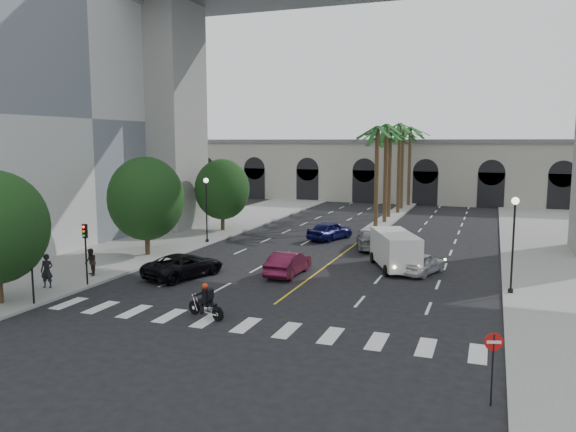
# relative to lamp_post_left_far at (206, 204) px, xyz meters

# --- Properties ---
(ground) EXTENTS (140.00, 140.00, 0.00)m
(ground) POSITION_rel_lamp_post_left_far_xyz_m (11.40, -16.00, -3.22)
(ground) COLOR black
(ground) RESTS_ON ground
(sidewalk_left) EXTENTS (8.00, 100.00, 0.15)m
(sidewalk_left) POSITION_rel_lamp_post_left_far_xyz_m (-3.60, -1.00, -3.15)
(sidewalk_left) COLOR gray
(sidewalk_left) RESTS_ON ground
(sidewalk_right) EXTENTS (8.00, 100.00, 0.15)m
(sidewalk_right) POSITION_rel_lamp_post_left_far_xyz_m (26.40, -1.00, -3.15)
(sidewalk_right) COLOR gray
(sidewalk_right) RESTS_ON ground
(median) EXTENTS (2.00, 24.00, 0.20)m
(median) POSITION_rel_lamp_post_left_far_xyz_m (11.40, 22.00, -3.12)
(median) COLOR gray
(median) RESTS_ON ground
(building_left) EXTENTS (16.50, 32.50, 20.60)m
(building_left) POSITION_rel_lamp_post_left_far_xyz_m (-15.60, -4.00, 7.09)
(building_left) COLOR silver
(building_left) RESTS_ON ground
(pier_building) EXTENTS (71.00, 10.50, 8.50)m
(pier_building) POSITION_rel_lamp_post_left_far_xyz_m (11.40, 39.00, 1.04)
(pier_building) COLOR #AFAE9D
(pier_building) RESTS_ON ground
(bridge) EXTENTS (75.00, 13.00, 26.00)m
(bridge) POSITION_rel_lamp_post_left_far_xyz_m (14.82, 6.00, 15.29)
(bridge) COLOR gray
(bridge) RESTS_ON ground
(palm_a) EXTENTS (3.20, 3.20, 10.30)m
(palm_a) POSITION_rel_lamp_post_left_far_xyz_m (11.40, 12.00, 5.88)
(palm_a) COLOR #47331E
(palm_a) RESTS_ON ground
(palm_b) EXTENTS (3.20, 3.20, 10.60)m
(palm_b) POSITION_rel_lamp_post_left_far_xyz_m (11.50, 16.00, 6.15)
(palm_b) COLOR #47331E
(palm_b) RESTS_ON ground
(palm_c) EXTENTS (3.20, 3.20, 10.10)m
(palm_c) POSITION_rel_lamp_post_left_far_xyz_m (11.20, 20.00, 5.69)
(palm_c) COLOR #47331E
(palm_c) RESTS_ON ground
(palm_d) EXTENTS (3.20, 3.20, 10.90)m
(palm_d) POSITION_rel_lamp_post_left_far_xyz_m (11.55, 24.00, 6.43)
(palm_d) COLOR #47331E
(palm_d) RESTS_ON ground
(palm_e) EXTENTS (3.20, 3.20, 10.40)m
(palm_e) POSITION_rel_lamp_post_left_far_xyz_m (11.30, 28.00, 5.97)
(palm_e) COLOR #47331E
(palm_e) RESTS_ON ground
(palm_f) EXTENTS (3.20, 3.20, 10.70)m
(palm_f) POSITION_rel_lamp_post_left_far_xyz_m (11.60, 32.00, 6.24)
(palm_f) COLOR #47331E
(palm_f) RESTS_ON ground
(street_tree_mid) EXTENTS (5.44, 5.44, 7.21)m
(street_tree_mid) POSITION_rel_lamp_post_left_far_xyz_m (-1.60, -6.00, 0.99)
(street_tree_mid) COLOR #382616
(street_tree_mid) RESTS_ON ground
(street_tree_far) EXTENTS (5.04, 5.04, 6.68)m
(street_tree_far) POSITION_rel_lamp_post_left_far_xyz_m (-1.60, 6.00, 0.68)
(street_tree_far) COLOR #382616
(street_tree_far) RESTS_ON ground
(lamp_post_left_far) EXTENTS (0.40, 0.40, 5.35)m
(lamp_post_left_far) POSITION_rel_lamp_post_left_far_xyz_m (0.00, 0.00, 0.00)
(lamp_post_left_far) COLOR black
(lamp_post_left_far) RESTS_ON ground
(lamp_post_right) EXTENTS (0.40, 0.40, 5.35)m
(lamp_post_right) POSITION_rel_lamp_post_left_far_xyz_m (22.80, -8.00, 0.00)
(lamp_post_right) COLOR black
(lamp_post_right) RESTS_ON ground
(traffic_signal_near) EXTENTS (0.25, 0.18, 3.65)m
(traffic_signal_near) POSITION_rel_lamp_post_left_far_xyz_m (0.10, -18.50, -0.71)
(traffic_signal_near) COLOR black
(traffic_signal_near) RESTS_ON ground
(traffic_signal_far) EXTENTS (0.25, 0.18, 3.65)m
(traffic_signal_far) POSITION_rel_lamp_post_left_far_xyz_m (0.10, -14.50, -0.71)
(traffic_signal_far) COLOR black
(traffic_signal_far) RESTS_ON ground
(motorcycle_rider) EXTENTS (2.23, 0.94, 1.68)m
(motorcycle_rider) POSITION_rel_lamp_post_left_far_xyz_m (9.22, -17.15, -2.46)
(motorcycle_rider) COLOR black
(motorcycle_rider) RESTS_ON ground
(car_a) EXTENTS (2.87, 4.38, 1.39)m
(car_a) POSITION_rel_lamp_post_left_far_xyz_m (17.66, -4.67, -2.53)
(car_a) COLOR silver
(car_a) RESTS_ON ground
(car_b) EXTENTS (1.66, 4.52, 1.48)m
(car_b) POSITION_rel_lamp_post_left_far_xyz_m (9.89, -7.79, -2.48)
(car_b) COLOR #501028
(car_b) RESTS_ON ground
(car_c) EXTENTS (3.94, 5.77, 1.47)m
(car_c) POSITION_rel_lamp_post_left_far_xyz_m (4.07, -10.50, -2.49)
(car_c) COLOR black
(car_c) RESTS_ON ground
(car_d) EXTENTS (3.27, 5.27, 1.42)m
(car_d) POSITION_rel_lamp_post_left_far_xyz_m (12.90, 2.41, -2.51)
(car_d) COLOR slate
(car_d) RESTS_ON ground
(car_e) EXTENTS (3.35, 5.03, 1.59)m
(car_e) POSITION_rel_lamp_post_left_far_xyz_m (8.85, 5.25, -2.43)
(car_e) COLOR #0E0F45
(car_e) RESTS_ON ground
(cargo_van) EXTENTS (4.18, 6.01, 2.41)m
(cargo_van) POSITION_rel_lamp_post_left_far_xyz_m (15.87, -3.92, -1.88)
(cargo_van) COLOR silver
(cargo_van) RESTS_ON ground
(pedestrian_a) EXTENTS (0.80, 0.65, 1.91)m
(pedestrian_a) POSITION_rel_lamp_post_left_far_xyz_m (-1.52, -15.83, -2.11)
(pedestrian_a) COLOR black
(pedestrian_a) RESTS_ON sidewalk_left
(pedestrian_b) EXTENTS (1.03, 0.99, 1.67)m
(pedestrian_b) POSITION_rel_lamp_post_left_far_xyz_m (-1.14, -12.66, -2.24)
(pedestrian_b) COLOR black
(pedestrian_b) RESTS_ON sidewalk_left
(do_not_enter_sign) EXTENTS (0.57, 0.20, 2.39)m
(do_not_enter_sign) POSITION_rel_lamp_post_left_far_xyz_m (21.90, -21.95, -1.49)
(do_not_enter_sign) COLOR black
(do_not_enter_sign) RESTS_ON ground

